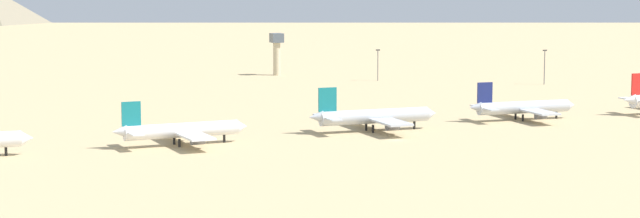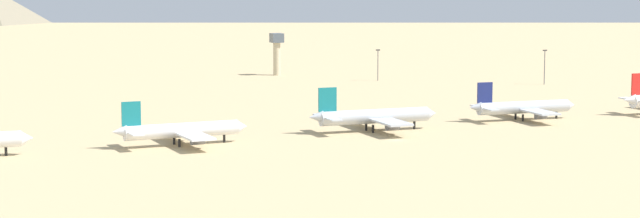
{
  "view_description": "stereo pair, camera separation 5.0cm",
  "coord_description": "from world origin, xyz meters",
  "views": [
    {
      "loc": [
        -129.8,
        -271.14,
        45.42
      ],
      "look_at": [
        -11.67,
        26.62,
        6.0
      ],
      "focal_mm": 62.82,
      "sensor_mm": 36.0,
      "label": 1
    },
    {
      "loc": [
        -129.76,
        -271.16,
        45.42
      ],
      "look_at": [
        -11.67,
        26.62,
        6.0
      ],
      "focal_mm": 62.82,
      "sensor_mm": 36.0,
      "label": 2
    }
  ],
  "objects": [
    {
      "name": "ground",
      "position": [
        0.0,
        0.0,
        0.0
      ],
      "size": [
        4000.0,
        4000.0,
        0.0
      ],
      "primitive_type": "plane",
      "color": "tan"
    },
    {
      "name": "control_tower",
      "position": [
        33.71,
        192.71,
        11.16
      ],
      "size": [
        5.2,
        5.2,
        18.5
      ],
      "color": "#C6B793",
      "rests_on": "ground"
    },
    {
      "name": "parked_jet_navy_4",
      "position": [
        53.83,
        22.85,
        3.97
      ],
      "size": [
        36.65,
        30.79,
        12.11
      ],
      "rotation": [
        0.0,
        0.0,
        -0.05
      ],
      "color": "silver",
      "rests_on": "ground"
    },
    {
      "name": "parked_jet_teal_2",
      "position": [
        -56.72,
        12.4,
        4.02
      ],
      "size": [
        37.09,
        31.17,
        12.26
      ],
      "rotation": [
        0.0,
        0.0,
        0.05
      ],
      "color": "white",
      "rests_on": "ground"
    },
    {
      "name": "light_pole_west",
      "position": [
        64.54,
        153.09,
        7.75
      ],
      "size": [
        1.8,
        0.5,
        13.16
      ],
      "color": "#59595E",
      "rests_on": "ground"
    },
    {
      "name": "light_pole_mid",
      "position": [
        120.73,
        114.09,
        8.22
      ],
      "size": [
        1.8,
        0.5,
        14.08
      ],
      "color": "#59595E",
      "rests_on": "ground"
    },
    {
      "name": "parked_jet_teal_3",
      "position": [
        1.14,
        17.55,
        4.3
      ],
      "size": [
        39.65,
        33.18,
        13.13
      ],
      "rotation": [
        0.0,
        0.0,
        -0.01
      ],
      "color": "silver",
      "rests_on": "ground"
    }
  ]
}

